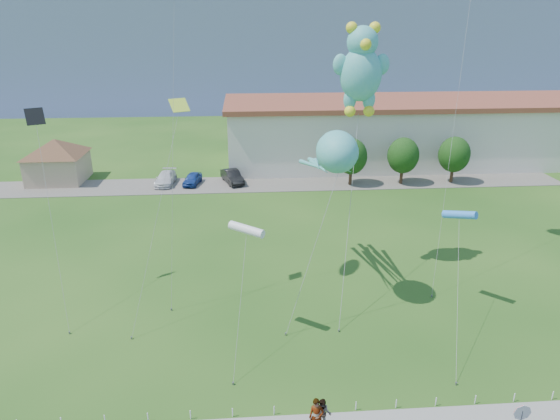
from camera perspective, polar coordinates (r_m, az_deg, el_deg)
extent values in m
plane|color=#1E4A14|center=(27.09, 1.40, -20.34)|extent=(160.00, 160.00, 0.00)
cube|color=#59544C|center=(58.11, -1.91, 2.99)|extent=(70.00, 6.00, 0.06)
cube|color=gray|center=(140.40, -3.51, 18.63)|extent=(160.00, 50.00, 25.00)
cube|color=tan|center=(64.34, -24.00, 4.41)|extent=(6.00, 6.00, 3.20)
pyramid|color=brown|center=(63.75, -24.33, 6.56)|extent=(9.20, 9.20, 1.80)
cube|color=beige|center=(71.55, 19.25, 8.38)|extent=(60.00, 14.00, 7.60)
cube|color=brown|center=(70.86, 19.65, 11.61)|extent=(61.00, 15.00, 0.60)
cylinder|color=red|center=(25.31, 25.94, -20.09)|extent=(0.76, 0.04, 0.76)
cylinder|color=white|center=(25.30, 25.97, -20.12)|extent=(0.80, 0.02, 0.80)
cylinder|color=white|center=(26.78, -19.39, -21.64)|extent=(0.05, 0.05, 0.50)
cylinder|color=white|center=(26.33, -14.87, -21.90)|extent=(0.05, 0.05, 0.50)
cylinder|color=white|center=(26.03, -10.20, -22.04)|extent=(0.05, 0.05, 0.50)
cylinder|color=white|center=(25.89, -5.45, -22.05)|extent=(0.05, 0.05, 0.50)
cylinder|color=white|center=(25.90, -0.68, -21.92)|extent=(0.05, 0.05, 0.50)
cylinder|color=white|center=(26.06, 4.05, -21.65)|extent=(0.05, 0.05, 0.50)
cylinder|color=white|center=(26.37, 8.67, -21.26)|extent=(0.05, 0.05, 0.50)
cylinder|color=white|center=(26.83, 13.13, -20.76)|extent=(0.05, 0.05, 0.50)
cylinder|color=white|center=(27.43, 17.39, -20.17)|extent=(0.05, 0.05, 0.50)
cylinder|color=white|center=(28.15, 21.42, -19.52)|extent=(0.05, 0.05, 0.50)
cylinder|color=white|center=(29.00, 25.19, -18.82)|extent=(0.05, 0.05, 0.50)
cylinder|color=white|center=(29.96, 28.71, -18.09)|extent=(0.05, 0.05, 0.50)
cylinder|color=#3F2B19|center=(58.08, 8.05, 3.89)|extent=(0.36, 0.36, 2.20)
ellipsoid|color=#14380F|center=(57.46, 8.16, 6.08)|extent=(3.60, 3.60, 4.14)
cylinder|color=#3F2B19|center=(59.62, 13.71, 3.94)|extent=(0.36, 0.36, 2.20)
ellipsoid|color=#14380F|center=(59.01, 13.90, 6.07)|extent=(3.60, 3.60, 4.14)
cylinder|color=#3F2B19|center=(61.70, 19.04, 3.95)|extent=(0.36, 0.36, 2.20)
ellipsoid|color=#14380F|center=(61.12, 19.29, 6.01)|extent=(3.60, 3.60, 4.14)
imported|color=gray|center=(24.48, 4.17, -22.52)|extent=(0.74, 0.54, 1.89)
imported|color=gray|center=(24.81, 4.94, -22.27)|extent=(0.90, 0.76, 1.62)
imported|color=silver|center=(59.28, -12.95, 3.55)|extent=(2.31, 4.89, 1.38)
imported|color=navy|center=(58.59, -9.99, 3.53)|extent=(2.30, 4.06, 1.30)
imported|color=black|center=(58.51, -5.48, 3.84)|extent=(2.99, 4.86, 1.51)
ellipsoid|color=#46ADAC|center=(30.46, 6.55, 6.63)|extent=(2.56, 3.32, 2.56)
sphere|color=white|center=(29.36, 6.04, 6.67)|extent=(0.40, 0.40, 0.40)
sphere|color=white|center=(29.53, 7.80, 6.67)|extent=(0.40, 0.40, 0.40)
cylinder|color=slate|center=(31.07, 0.65, -14.00)|extent=(0.10, 0.10, 0.16)
cylinder|color=gray|center=(29.94, 3.72, -4.81)|extent=(3.41, 2.64, 9.47)
ellipsoid|color=#46ADAC|center=(35.35, 9.21, 15.04)|extent=(2.87, 2.44, 3.58)
sphere|color=#46ADAC|center=(35.21, 9.41, 18.42)|extent=(2.09, 2.09, 2.09)
sphere|color=yellow|center=(35.02, 8.19, 19.92)|extent=(0.77, 0.77, 0.77)
sphere|color=yellow|center=(35.37, 10.79, 19.78)|extent=(0.77, 0.77, 0.77)
sphere|color=yellow|center=(34.36, 9.75, 18.17)|extent=(0.77, 0.77, 0.77)
ellipsoid|color=#46ADAC|center=(35.00, 6.89, 16.18)|extent=(0.99, 0.71, 1.39)
ellipsoid|color=#46ADAC|center=(35.65, 11.60, 16.00)|extent=(0.99, 0.71, 1.39)
ellipsoid|color=#46ADAC|center=(35.41, 7.98, 12.41)|extent=(0.88, 0.77, 1.43)
ellipsoid|color=#46ADAC|center=(35.71, 10.11, 12.36)|extent=(0.88, 0.77, 1.43)
sphere|color=yellow|center=(35.32, 7.99, 11.12)|extent=(0.77, 0.77, 0.77)
sphere|color=yellow|center=(35.61, 10.12, 11.08)|extent=(0.77, 0.77, 0.77)
cylinder|color=slate|center=(31.58, 6.73, -13.53)|extent=(0.10, 0.10, 0.16)
cylinder|color=gray|center=(32.87, 7.93, -0.53)|extent=(2.54, 8.76, 11.62)
cylinder|color=slate|center=(36.35, 16.95, -9.39)|extent=(0.10, 0.10, 0.16)
cylinder|color=gray|center=(36.78, 19.20, 8.54)|extent=(3.63, 7.97, 21.12)
cube|color=black|center=(35.67, -26.22, 9.57)|extent=(1.29, 1.29, 0.86)
cylinder|color=slate|center=(33.71, -22.93, -12.80)|extent=(0.10, 0.10, 0.16)
cylinder|color=gray|center=(34.04, -24.62, -1.39)|extent=(2.32, 6.17, 11.80)
cylinder|color=slate|center=(34.12, -12.32, -11.04)|extent=(0.10, 0.10, 0.16)
cylinder|color=gray|center=(31.70, -12.17, 6.08)|extent=(1.28, 3.42, 19.70)
cube|color=#B9DE34|center=(32.31, -11.45, 11.67)|extent=(1.29, 1.29, 0.86)
cylinder|color=slate|center=(32.02, -16.62, -13.83)|extent=(0.10, 0.10, 0.16)
cylinder|color=gray|center=(31.36, -14.00, -1.13)|extent=(3.08, 6.01, 12.55)
cylinder|color=white|center=(28.14, -3.86, -2.23)|extent=(0.50, 2.25, 0.87)
cylinder|color=slate|center=(27.70, -5.39, -19.13)|extent=(0.10, 0.10, 0.16)
cylinder|color=gray|center=(27.64, -4.59, -10.72)|extent=(0.93, 4.68, 6.48)
cylinder|color=#3587EE|center=(33.29, 19.84, -0.51)|extent=(0.50, 2.25, 0.87)
cylinder|color=slate|center=(29.07, 19.49, -18.21)|extent=(0.10, 0.10, 0.16)
cylinder|color=gray|center=(30.84, 19.67, -8.85)|extent=(2.70, 7.91, 6.07)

